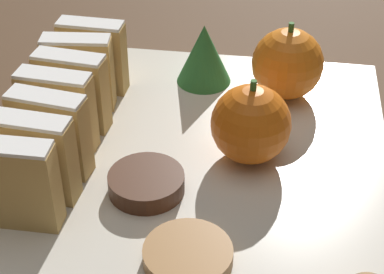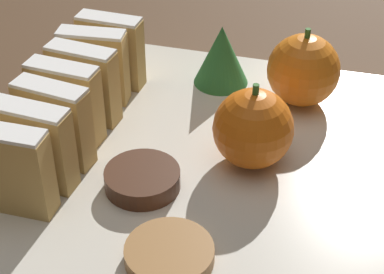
% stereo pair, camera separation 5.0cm
% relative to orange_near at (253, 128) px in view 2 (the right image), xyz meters
% --- Properties ---
extents(ground_plane, '(6.00, 6.00, 0.00)m').
position_rel_orange_near_xyz_m(ground_plane, '(-0.04, -0.02, -0.04)').
color(ground_plane, '#513823').
extents(serving_platter, '(0.32, 0.38, 0.01)m').
position_rel_orange_near_xyz_m(serving_platter, '(-0.04, -0.02, -0.04)').
color(serving_platter, silver).
rests_on(serving_platter, ground_plane).
extents(stollen_slice_front, '(0.06, 0.02, 0.07)m').
position_rel_orange_near_xyz_m(stollen_slice_front, '(-0.16, -0.10, 0.00)').
color(stollen_slice_front, tan).
rests_on(stollen_slice_front, serving_platter).
extents(stollen_slice_second, '(0.06, 0.03, 0.07)m').
position_rel_orange_near_xyz_m(stollen_slice_second, '(-0.15, -0.07, 0.00)').
color(stollen_slice_second, tan).
rests_on(stollen_slice_second, serving_platter).
extents(stollen_slice_third, '(0.06, 0.03, 0.07)m').
position_rel_orange_near_xyz_m(stollen_slice_third, '(-0.15, -0.04, 0.00)').
color(stollen_slice_third, tan).
rests_on(stollen_slice_third, serving_platter).
extents(stollen_slice_fourth, '(0.06, 0.03, 0.07)m').
position_rel_orange_near_xyz_m(stollen_slice_fourth, '(-0.16, -0.01, 0.00)').
color(stollen_slice_fourth, tan).
rests_on(stollen_slice_fourth, serving_platter).
extents(stollen_slice_fifth, '(0.06, 0.03, 0.07)m').
position_rel_orange_near_xyz_m(stollen_slice_fifth, '(-0.15, 0.02, 0.00)').
color(stollen_slice_fifth, tan).
rests_on(stollen_slice_fifth, serving_platter).
extents(stollen_slice_sixth, '(0.06, 0.03, 0.07)m').
position_rel_orange_near_xyz_m(stollen_slice_sixth, '(-0.16, 0.05, 0.00)').
color(stollen_slice_sixth, tan).
rests_on(stollen_slice_sixth, serving_platter).
extents(stollen_slice_back, '(0.06, 0.02, 0.07)m').
position_rel_orange_near_xyz_m(stollen_slice_back, '(-0.15, 0.09, 0.00)').
color(stollen_slice_back, tan).
rests_on(stollen_slice_back, serving_platter).
extents(orange_near, '(0.06, 0.06, 0.07)m').
position_rel_orange_near_xyz_m(orange_near, '(0.00, 0.00, 0.00)').
color(orange_near, orange).
rests_on(orange_near, serving_platter).
extents(orange_far, '(0.07, 0.07, 0.07)m').
position_rel_orange_near_xyz_m(orange_far, '(0.03, 0.10, 0.00)').
color(orange_far, orange).
rests_on(orange_far, serving_platter).
extents(chocolate_cookie, '(0.06, 0.06, 0.02)m').
position_rel_orange_near_xyz_m(chocolate_cookie, '(-0.07, -0.05, -0.02)').
color(chocolate_cookie, '#472819').
rests_on(chocolate_cookie, serving_platter).
extents(gingerbread_cookie, '(0.06, 0.06, 0.01)m').
position_rel_orange_near_xyz_m(gingerbread_cookie, '(-0.03, -0.12, -0.03)').
color(gingerbread_cookie, '#A3703D').
rests_on(gingerbread_cookie, serving_platter).
extents(evergreen_sprig, '(0.05, 0.05, 0.06)m').
position_rel_orange_near_xyz_m(evergreen_sprig, '(-0.05, 0.11, -0.00)').
color(evergreen_sprig, '#2D7538').
rests_on(evergreen_sprig, serving_platter).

